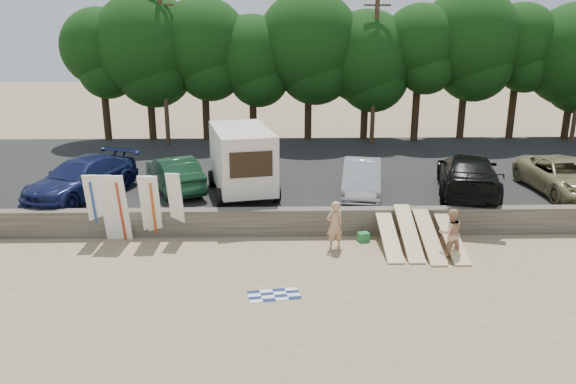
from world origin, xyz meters
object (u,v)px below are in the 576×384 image
car_4 (564,177)px  beachgoer_a (335,225)px  car_2 (362,178)px  cooler (363,237)px  beachgoer_b (451,233)px  box_trailer (242,158)px  car_3 (468,174)px  car_0 (81,178)px  car_1 (174,174)px

car_4 → beachgoer_a: (-10.01, -4.12, -0.55)m
car_2 → cooler: bearing=-87.4°
car_4 → car_2: bearing=178.2°
car_4 → beachgoer_a: bearing=-159.7°
beachgoer_b → cooler: size_ratio=4.42×
car_2 → car_4: bearing=9.6°
box_trailer → cooler: size_ratio=12.37×
car_3 → beachgoer_b: 5.42m
box_trailer → car_3: (9.37, -0.16, -0.70)m
beachgoer_b → cooler: 3.11m
car_4 → cooler: (-8.88, -3.47, -1.25)m
box_trailer → beachgoer_a: size_ratio=2.71×
car_2 → box_trailer: bearing=-173.4°
car_4 → beachgoer_a: size_ratio=2.96×
beachgoer_a → car_4: bearing=-179.8°
car_4 → beachgoer_b: size_ratio=3.06×
car_4 → cooler: car_4 is taller
car_3 → car_2: bearing=15.3°
car_4 → car_0: bearing=178.2°
box_trailer → beachgoer_a: bearing=-64.1°
car_0 → beachgoer_b: size_ratio=3.23×
beachgoer_b → car_0: bearing=-26.5°
box_trailer → car_3: box_trailer is taller
box_trailer → car_1: size_ratio=1.06×
car_4 → beachgoer_a: car_4 is taller
car_1 → car_4: size_ratio=0.87×
car_0 → box_trailer: bearing=26.9°
beachgoer_b → car_3: bearing=-120.9°
car_4 → beachgoer_b: (-6.20, -4.88, -0.57)m
car_4 → beachgoer_b: bearing=-143.8°
beachgoer_a → cooler: (1.13, 0.65, -0.71)m
car_3 → car_4: car_3 is taller
box_trailer → beachgoer_b: size_ratio=2.80×
car_0 → car_3: 15.91m
car_0 → car_1: 3.73m
car_2 → cooler: 3.67m
beachgoer_a → cooler: 1.48m
car_0 → car_2: size_ratio=1.25×
cooler → car_2: bearing=66.6°
car_4 → beachgoer_b: 7.91m
car_3 → beachgoer_a: (-5.97, -4.16, -0.68)m
car_1 → cooler: bearing=126.1°
beachgoer_a → car_2: bearing=-132.8°
box_trailer → car_2: (4.94, -0.24, -0.83)m
beachgoer_a → beachgoer_b: bearing=146.4°
car_0 → beachgoer_a: (9.94, -4.03, -0.62)m
box_trailer → car_4: bearing=-13.2°
car_1 → beachgoer_a: (6.32, -4.93, -0.57)m
cooler → beachgoer_b: bearing=-44.5°
car_0 → car_4: bearing=24.6°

